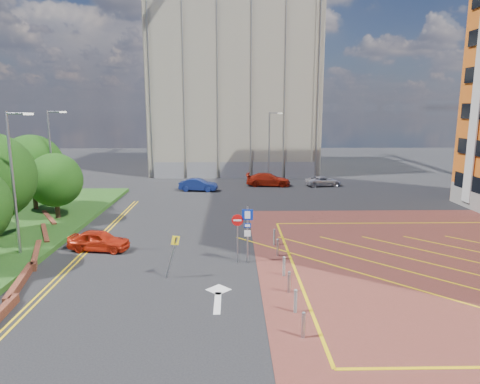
{
  "coord_description": "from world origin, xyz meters",
  "views": [
    {
      "loc": [
        -0.35,
        -21.6,
        8.48
      ],
      "look_at": [
        0.15,
        4.01,
        3.42
      ],
      "focal_mm": 32.0,
      "sensor_mm": 36.0,
      "label": 1
    }
  ],
  "objects_px": {
    "car_silver_back": "(323,181)",
    "lamp_left_far": "(52,157)",
    "lamp_back": "(270,144)",
    "warning_sign": "(173,251)",
    "lamp_left_near": "(14,178)",
    "car_blue_back": "(198,185)",
    "tree_c": "(55,180)",
    "sign_cluster": "(244,229)",
    "car_red_left": "(99,240)",
    "tree_d": "(32,166)",
    "car_red_back": "(268,180)"
  },
  "relations": [
    {
      "from": "lamp_left_far",
      "to": "sign_cluster",
      "type": "relative_size",
      "value": 2.5
    },
    {
      "from": "tree_d",
      "to": "car_blue_back",
      "type": "relative_size",
      "value": 1.55
    },
    {
      "from": "tree_c",
      "to": "car_red_left",
      "type": "height_order",
      "value": "tree_c"
    },
    {
      "from": "tree_c",
      "to": "sign_cluster",
      "type": "distance_m",
      "value": 16.53
    },
    {
      "from": "tree_d",
      "to": "car_silver_back",
      "type": "relative_size",
      "value": 1.55
    },
    {
      "from": "lamp_left_near",
      "to": "car_silver_back",
      "type": "xyz_separation_m",
      "value": [
        22.12,
        22.58,
        -4.11
      ]
    },
    {
      "from": "lamp_left_far",
      "to": "sign_cluster",
      "type": "bearing_deg",
      "value": -36.82
    },
    {
      "from": "sign_cluster",
      "to": "car_blue_back",
      "type": "bearing_deg",
      "value": 101.08
    },
    {
      "from": "lamp_left_near",
      "to": "lamp_back",
      "type": "bearing_deg",
      "value": 57.6
    },
    {
      "from": "tree_c",
      "to": "lamp_left_far",
      "type": "distance_m",
      "value": 2.65
    },
    {
      "from": "sign_cluster",
      "to": "warning_sign",
      "type": "height_order",
      "value": "sign_cluster"
    },
    {
      "from": "lamp_back",
      "to": "warning_sign",
      "type": "relative_size",
      "value": 3.56
    },
    {
      "from": "tree_c",
      "to": "lamp_left_near",
      "type": "height_order",
      "value": "lamp_left_near"
    },
    {
      "from": "car_silver_back",
      "to": "tree_d",
      "type": "bearing_deg",
      "value": 104.55
    },
    {
      "from": "lamp_back",
      "to": "warning_sign",
      "type": "height_order",
      "value": "lamp_back"
    },
    {
      "from": "lamp_back",
      "to": "car_red_back",
      "type": "relative_size",
      "value": 1.65
    },
    {
      "from": "tree_d",
      "to": "lamp_left_near",
      "type": "distance_m",
      "value": 11.76
    },
    {
      "from": "lamp_left_far",
      "to": "sign_cluster",
      "type": "height_order",
      "value": "lamp_left_far"
    },
    {
      "from": "sign_cluster",
      "to": "warning_sign",
      "type": "distance_m",
      "value": 4.22
    },
    {
      "from": "tree_c",
      "to": "sign_cluster",
      "type": "height_order",
      "value": "tree_c"
    },
    {
      "from": "car_silver_back",
      "to": "lamp_left_far",
      "type": "bearing_deg",
      "value": 108.25
    },
    {
      "from": "tree_d",
      "to": "lamp_left_far",
      "type": "distance_m",
      "value": 2.44
    },
    {
      "from": "tree_c",
      "to": "car_blue_back",
      "type": "relative_size",
      "value": 1.25
    },
    {
      "from": "sign_cluster",
      "to": "car_red_left",
      "type": "bearing_deg",
      "value": 165.32
    },
    {
      "from": "lamp_left_near",
      "to": "car_red_back",
      "type": "height_order",
      "value": "lamp_left_near"
    },
    {
      "from": "car_silver_back",
      "to": "tree_c",
      "type": "bearing_deg",
      "value": 112.85
    },
    {
      "from": "tree_c",
      "to": "car_blue_back",
      "type": "bearing_deg",
      "value": 51.07
    },
    {
      "from": "lamp_left_near",
      "to": "lamp_back",
      "type": "xyz_separation_m",
      "value": [
        16.5,
        26.0,
        -0.3
      ]
    },
    {
      "from": "warning_sign",
      "to": "car_red_back",
      "type": "xyz_separation_m",
      "value": [
        6.97,
        25.94,
        -0.73
      ]
    },
    {
      "from": "tree_d",
      "to": "sign_cluster",
      "type": "xyz_separation_m",
      "value": [
        16.8,
        -12.02,
        -1.92
      ]
    },
    {
      "from": "car_red_back",
      "to": "car_silver_back",
      "type": "relative_size",
      "value": 1.23
    },
    {
      "from": "car_blue_back",
      "to": "tree_c",
      "type": "bearing_deg",
      "value": 149.51
    },
    {
      "from": "sign_cluster",
      "to": "tree_c",
      "type": "bearing_deg",
      "value": 146.84
    },
    {
      "from": "tree_c",
      "to": "car_red_back",
      "type": "bearing_deg",
      "value": 40.72
    },
    {
      "from": "tree_c",
      "to": "lamp_back",
      "type": "xyz_separation_m",
      "value": [
        17.58,
        18.0,
        1.17
      ]
    },
    {
      "from": "lamp_left_near",
      "to": "lamp_left_far",
      "type": "xyz_separation_m",
      "value": [
        -2.0,
        10.0,
        0.0
      ]
    },
    {
      "from": "warning_sign",
      "to": "car_red_back",
      "type": "height_order",
      "value": "warning_sign"
    },
    {
      "from": "tree_d",
      "to": "warning_sign",
      "type": "relative_size",
      "value": 2.7
    },
    {
      "from": "lamp_back",
      "to": "car_red_left",
      "type": "bearing_deg",
      "value": -116.71
    },
    {
      "from": "tree_c",
      "to": "tree_d",
      "type": "relative_size",
      "value": 0.81
    },
    {
      "from": "lamp_left_near",
      "to": "warning_sign",
      "type": "height_order",
      "value": "lamp_left_near"
    },
    {
      "from": "tree_d",
      "to": "car_red_left",
      "type": "xyz_separation_m",
      "value": [
        8.13,
        -9.75,
        -3.25
      ]
    },
    {
      "from": "lamp_left_near",
      "to": "car_blue_back",
      "type": "bearing_deg",
      "value": 66.71
    },
    {
      "from": "lamp_back",
      "to": "car_blue_back",
      "type": "distance_m",
      "value": 10.6
    },
    {
      "from": "tree_d",
      "to": "lamp_back",
      "type": "bearing_deg",
      "value": 36.09
    },
    {
      "from": "lamp_left_far",
      "to": "lamp_back",
      "type": "distance_m",
      "value": 24.46
    },
    {
      "from": "lamp_left_far",
      "to": "lamp_left_near",
      "type": "bearing_deg",
      "value": -78.69
    },
    {
      "from": "tree_d",
      "to": "car_silver_back",
      "type": "distance_m",
      "value": 28.84
    },
    {
      "from": "car_red_back",
      "to": "lamp_left_far",
      "type": "bearing_deg",
      "value": 131.0
    },
    {
      "from": "lamp_left_near",
      "to": "car_red_left",
      "type": "distance_m",
      "value": 5.86
    }
  ]
}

